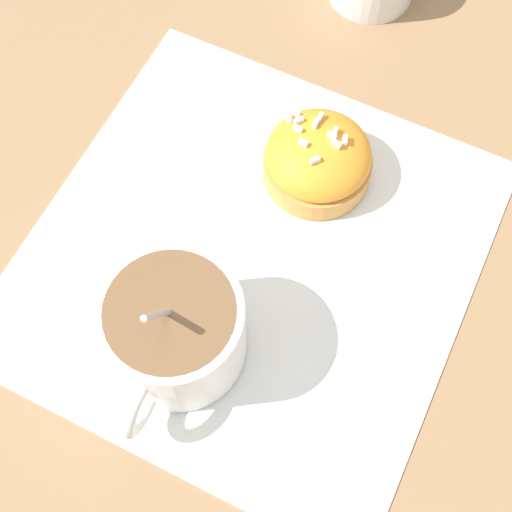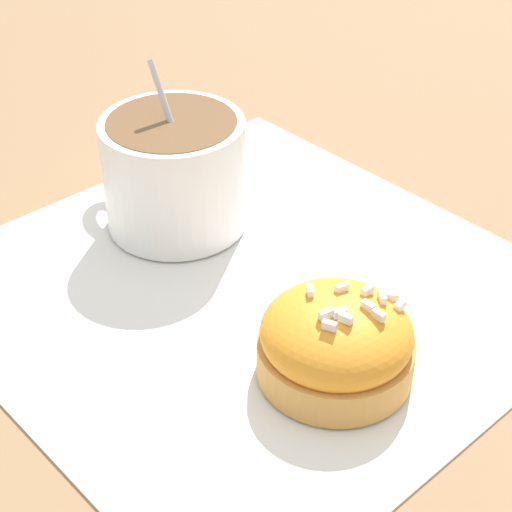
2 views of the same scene
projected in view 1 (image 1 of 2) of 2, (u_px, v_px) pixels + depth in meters
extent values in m
plane|color=#93704C|center=(251.00, 256.00, 0.52)|extent=(3.00, 3.00, 0.00)
cube|color=white|center=(251.00, 255.00, 0.51)|extent=(0.34, 0.33, 0.00)
cylinder|color=white|center=(175.00, 330.00, 0.45)|extent=(0.09, 0.09, 0.07)
cylinder|color=brown|center=(170.00, 314.00, 0.42)|extent=(0.08, 0.08, 0.01)
torus|color=white|center=(139.00, 403.00, 0.43)|extent=(0.04, 0.01, 0.04)
ellipsoid|color=silver|center=(158.00, 376.00, 0.47)|extent=(0.02, 0.02, 0.01)
cylinder|color=silver|center=(177.00, 310.00, 0.43)|extent=(0.05, 0.00, 0.10)
cylinder|color=#D19347|center=(317.00, 167.00, 0.53)|extent=(0.08, 0.08, 0.02)
ellipsoid|color=orange|center=(318.00, 155.00, 0.52)|extent=(0.08, 0.08, 0.04)
cube|color=white|center=(320.00, 118.00, 0.51)|extent=(0.01, 0.00, 0.00)
cube|color=white|center=(313.00, 123.00, 0.51)|extent=(0.01, 0.00, 0.00)
cube|color=white|center=(299.00, 141.00, 0.50)|extent=(0.00, 0.01, 0.00)
cube|color=white|center=(295.00, 114.00, 0.52)|extent=(0.00, 0.01, 0.00)
cube|color=white|center=(337.00, 144.00, 0.50)|extent=(0.00, 0.01, 0.00)
cube|color=white|center=(289.00, 119.00, 0.51)|extent=(0.01, 0.01, 0.00)
cube|color=white|center=(315.00, 160.00, 0.49)|extent=(0.01, 0.01, 0.00)
cube|color=white|center=(335.00, 132.00, 0.50)|extent=(0.01, 0.01, 0.00)
cube|color=white|center=(298.00, 121.00, 0.51)|extent=(0.01, 0.01, 0.00)
cube|color=white|center=(298.00, 129.00, 0.50)|extent=(0.00, 0.01, 0.00)
cube|color=white|center=(332.00, 136.00, 0.50)|extent=(0.00, 0.01, 0.00)
cube|color=white|center=(345.00, 140.00, 0.50)|extent=(0.01, 0.01, 0.00)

